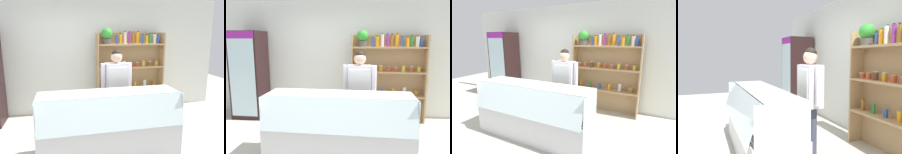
% 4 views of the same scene
% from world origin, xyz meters
% --- Properties ---
extents(ground_plane, '(12.00, 12.00, 0.00)m').
position_xyz_m(ground_plane, '(0.00, 0.00, 0.00)').
color(ground_plane, '#B7B2A3').
extents(back_wall, '(6.80, 0.10, 2.70)m').
position_xyz_m(back_wall, '(0.00, 2.05, 1.35)').
color(back_wall, silver).
rests_on(back_wall, ground).
extents(drinks_fridge, '(0.67, 0.65, 1.99)m').
position_xyz_m(drinks_fridge, '(-2.10, 1.63, 1.00)').
color(drinks_fridge, black).
rests_on(drinks_fridge, ground).
extents(shelving_unit, '(1.60, 0.29, 2.00)m').
position_xyz_m(shelving_unit, '(1.01, 1.76, 1.14)').
color(shelving_unit, tan).
rests_on(shelving_unit, ground).
extents(deli_display_case, '(2.20, 0.72, 1.01)m').
position_xyz_m(deli_display_case, '(0.19, 0.01, 0.31)').
color(deli_display_case, silver).
rests_on(deli_display_case, ground).
extents(shop_clerk, '(0.59, 0.25, 1.61)m').
position_xyz_m(shop_clerk, '(0.48, 0.71, 0.95)').
color(shop_clerk, '#383D51').
rests_on(shop_clerk, ground).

